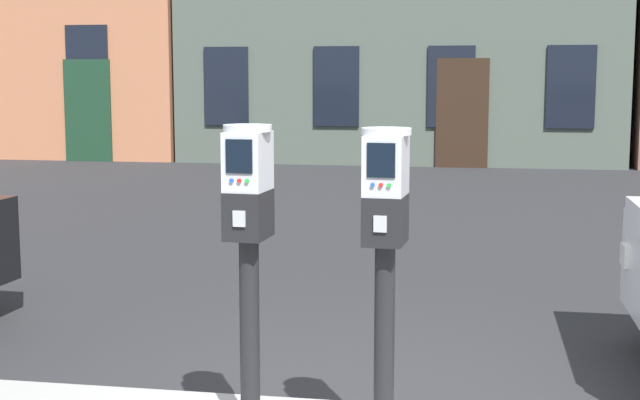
% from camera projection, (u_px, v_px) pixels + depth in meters
% --- Properties ---
extents(parking_meter_near_kerb, '(0.23, 0.26, 1.43)m').
position_uv_depth(parking_meter_near_kerb, '(249.00, 224.00, 4.08)').
color(parking_meter_near_kerb, black).
rests_on(parking_meter_near_kerb, sidewalk_slab).
extents(parking_meter_twin_adjacent, '(0.23, 0.26, 1.42)m').
position_uv_depth(parking_meter_twin_adjacent, '(385.00, 230.00, 3.98)').
color(parking_meter_twin_adjacent, black).
rests_on(parking_meter_twin_adjacent, sidewalk_slab).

